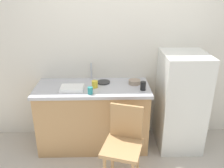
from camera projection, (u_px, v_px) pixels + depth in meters
back_wall at (120, 48)px, 3.21m from camera, size 4.80×0.10×2.59m
cabinet_base at (93, 117)px, 3.22m from camera, size 1.42×0.60×0.84m
countertop at (92, 88)px, 3.05m from camera, size 1.46×0.64×0.04m
faucet at (91, 71)px, 3.23m from camera, size 0.02×0.02×0.23m
refrigerator at (180, 101)px, 3.14m from camera, size 0.56×0.63×1.30m
chair at (123, 142)px, 2.57m from camera, size 0.50×0.50×0.89m
dish_tray at (72, 88)px, 2.92m from camera, size 0.28×0.20×0.05m
terracotta_bowl at (134, 82)px, 3.11m from camera, size 0.15×0.15×0.06m
hotplate at (104, 82)px, 3.15m from camera, size 0.17×0.17×0.02m
cup_teal at (90, 91)px, 2.81m from camera, size 0.06×0.06×0.09m
cup_yellow at (95, 84)px, 2.99m from camera, size 0.08×0.08×0.09m
cup_black at (143, 86)px, 2.92m from camera, size 0.07×0.07×0.11m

